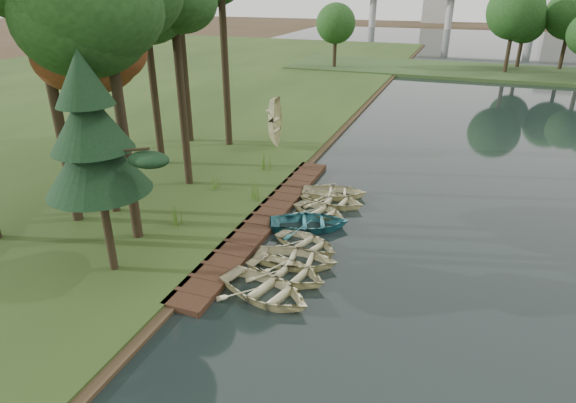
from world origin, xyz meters
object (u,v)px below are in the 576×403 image
(rowboat_0, at_px, (265,288))
(rowboat_2, at_px, (296,257))
(stored_rowboat, at_px, (276,142))
(pine_tree, at_px, (92,138))
(boardwalk, at_px, (266,218))
(rowboat_1, at_px, (287,270))

(rowboat_0, relative_size, rowboat_2, 1.09)
(stored_rowboat, height_order, pine_tree, pine_tree)
(boardwalk, distance_m, rowboat_2, 4.46)
(rowboat_1, relative_size, pine_tree, 0.40)
(boardwalk, relative_size, rowboat_1, 4.66)
(rowboat_2, distance_m, stored_rowboat, 15.06)
(boardwalk, bearing_deg, rowboat_2, -51.14)
(rowboat_1, xyz_separation_m, stored_rowboat, (-6.23, 14.74, 0.26))
(rowboat_1, distance_m, stored_rowboat, 16.01)
(pine_tree, bearing_deg, rowboat_2, 25.60)
(rowboat_0, distance_m, pine_tree, 8.26)
(rowboat_2, bearing_deg, rowboat_0, 167.56)
(boardwalk, bearing_deg, rowboat_0, -67.62)
(boardwalk, height_order, rowboat_2, rowboat_2)
(rowboat_1, height_order, rowboat_2, rowboat_2)
(stored_rowboat, bearing_deg, rowboat_1, -157.97)
(rowboat_1, height_order, stored_rowboat, stored_rowboat)
(rowboat_2, xyz_separation_m, pine_tree, (-6.63, -3.17, 5.32))
(stored_rowboat, bearing_deg, pine_tree, 177.87)
(rowboat_0, height_order, rowboat_2, rowboat_0)
(pine_tree, bearing_deg, boardwalk, 60.01)
(stored_rowboat, bearing_deg, boardwalk, -162.17)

